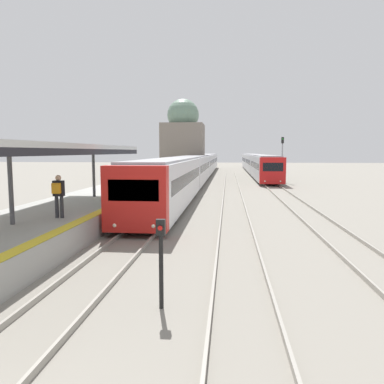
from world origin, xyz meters
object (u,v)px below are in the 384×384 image
object	(u,v)px
train_far	(255,163)
signal_mast_far	(282,154)
train_near	(199,166)
signal_post_near	(161,254)
person_on_platform	(58,193)

from	to	relation	value
train_far	signal_mast_far	distance (m)	18.98
train_far	train_near	bearing A→B (deg)	-120.83
signal_mast_far	train_far	bearing A→B (deg)	94.99
train_near	signal_post_near	size ratio (longest dim) A/B	33.43
person_on_platform	train_far	bearing A→B (deg)	77.30
person_on_platform	signal_post_near	xyz separation A→B (m)	(5.02, -5.68, -0.71)
person_on_platform	signal_mast_far	xyz separation A→B (m)	(12.62, 29.84, 1.28)
signal_post_near	signal_mast_far	xyz separation A→B (m)	(7.60, 35.53, 1.99)
signal_post_near	signal_mast_far	world-z (taller)	signal_mast_far
person_on_platform	signal_mast_far	size ratio (longest dim) A/B	0.32
train_near	train_far	xyz separation A→B (m)	(8.22, 13.78, -0.00)
person_on_platform	train_near	xyz separation A→B (m)	(2.75, 34.91, -0.24)
signal_post_near	train_far	bearing A→B (deg)	83.75
signal_post_near	signal_mast_far	distance (m)	36.38
train_near	signal_mast_far	bearing A→B (deg)	-27.17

